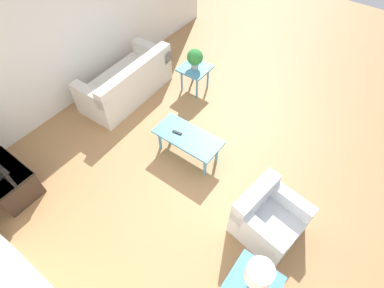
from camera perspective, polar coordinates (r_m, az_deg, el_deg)
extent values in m
plane|color=#A87A4C|center=(5.14, 4.73, -1.79)|extent=(14.00, 14.00, 0.00)
cube|color=white|center=(3.11, -28.91, -22.74)|extent=(7.20, 0.12, 2.70)
cube|color=white|center=(6.00, -21.30, 20.46)|extent=(0.12, 7.20, 2.70)
cube|color=silver|center=(6.17, -12.39, 10.81)|extent=(0.91, 1.90, 0.45)
cube|color=silver|center=(5.73, -10.66, 12.87)|extent=(0.26, 1.88, 0.37)
cube|color=silver|center=(6.44, -7.75, 17.23)|extent=(0.85, 0.23, 0.24)
cube|color=silver|center=(5.57, -18.76, 8.71)|extent=(0.85, 0.23, 0.24)
cube|color=silver|center=(4.37, 14.34, -14.51)|extent=(0.90, 0.91, 0.39)
cube|color=silver|center=(4.10, 12.02, -9.84)|extent=(0.32, 0.82, 0.35)
cube|color=silver|center=(3.96, 12.47, -15.75)|extent=(0.80, 0.27, 0.23)
cube|color=silver|center=(4.27, 17.64, -9.76)|extent=(0.80, 0.27, 0.23)
cube|color=teal|center=(4.78, -0.82, 1.36)|extent=(1.11, 0.52, 0.04)
cylinder|color=teal|center=(4.89, 4.75, -1.63)|extent=(0.05, 0.05, 0.42)
cylinder|color=teal|center=(5.24, -3.74, 3.11)|extent=(0.05, 0.05, 0.42)
cylinder|color=teal|center=(4.71, 2.49, -4.26)|extent=(0.05, 0.05, 0.42)
cylinder|color=teal|center=(5.07, -6.13, 0.83)|extent=(0.05, 0.05, 0.42)
cube|color=teal|center=(6.00, 0.56, 14.22)|extent=(0.55, 0.55, 0.04)
cylinder|color=teal|center=(6.20, 3.02, 12.47)|extent=(0.04, 0.04, 0.49)
cylinder|color=teal|center=(6.37, 0.15, 13.72)|extent=(0.04, 0.04, 0.49)
cylinder|color=teal|center=(5.96, 0.95, 10.69)|extent=(0.04, 0.04, 0.49)
cylinder|color=teal|center=(6.13, -1.97, 12.02)|extent=(0.04, 0.04, 0.49)
cube|color=teal|center=(3.73, 11.63, -24.64)|extent=(0.55, 0.55, 0.04)
cylinder|color=teal|center=(4.04, 14.93, -24.72)|extent=(0.04, 0.04, 0.49)
cylinder|color=teal|center=(4.04, 9.88, -22.07)|extent=(0.04, 0.04, 0.49)
cube|color=#38281E|center=(5.28, -31.70, -6.07)|extent=(0.84, 0.56, 0.50)
cube|color=black|center=(5.12, -32.76, -4.60)|extent=(0.86, 0.58, 0.04)
cylinder|color=#B2ADA3|center=(5.96, 0.56, 14.77)|extent=(0.14, 0.14, 0.11)
sphere|color=#2D7F38|center=(5.85, 0.57, 16.23)|extent=(0.31, 0.31, 0.31)
cylinder|color=#997F4C|center=(3.59, 12.01, -24.04)|extent=(0.14, 0.14, 0.25)
cylinder|color=white|center=(3.37, 12.72, -22.93)|extent=(0.29, 0.29, 0.23)
cube|color=black|center=(4.81, -2.83, 2.20)|extent=(0.16, 0.06, 0.02)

